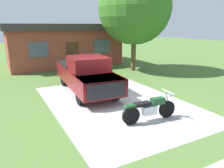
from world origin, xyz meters
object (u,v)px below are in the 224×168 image
Objects in this scene: motorcycle at (150,109)px; pickup_truck at (86,74)px; shade_tree at (135,8)px; neighbor_house at (63,44)px.

pickup_truck is at bearing 98.56° from motorcycle.
pickup_truck is at bearing -146.93° from shade_tree.
pickup_truck is 0.60× the size of neighbor_house.
motorcycle is 10.07m from shade_tree.
motorcycle is 0.23× the size of neighbor_house.
shade_tree is 7.01m from neighbor_house.
neighbor_house is at bearing 81.75° from pickup_truck.
shade_tree is at bearing 60.38° from motorcycle.
shade_tree is 0.76× the size of neighbor_house.
neighbor_house is (0.53, 12.99, 1.32)m from motorcycle.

